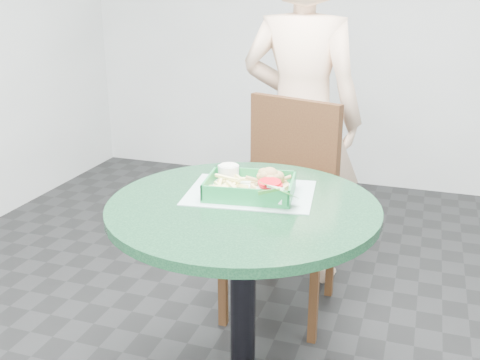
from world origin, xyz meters
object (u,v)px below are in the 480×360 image
(crab_sandwich, at_px, (270,186))
(sauce_ramekin, at_px, (233,175))
(dining_chair, at_px, (286,193))
(food_basket, at_px, (250,196))
(cafe_table, at_px, (243,259))
(diner_person, at_px, (301,109))

(crab_sandwich, relative_size, sauce_ramekin, 1.82)
(sauce_ramekin, bearing_deg, dining_chair, 86.06)
(dining_chair, height_order, food_basket, dining_chair)
(cafe_table, distance_m, food_basket, 0.20)
(cafe_table, distance_m, sauce_ramekin, 0.28)
(cafe_table, relative_size, sauce_ramekin, 12.43)
(dining_chair, xyz_separation_m, crab_sandwich, (0.10, -0.65, 0.27))
(cafe_table, distance_m, crab_sandwich, 0.25)
(sauce_ramekin, bearing_deg, cafe_table, -60.91)
(cafe_table, relative_size, crab_sandwich, 6.83)
(crab_sandwich, distance_m, sauce_ramekin, 0.16)
(crab_sandwich, bearing_deg, diner_person, 96.89)
(diner_person, bearing_deg, crab_sandwich, 101.10)
(sauce_ramekin, bearing_deg, diner_person, 88.09)
(cafe_table, relative_size, dining_chair, 0.90)
(crab_sandwich, bearing_deg, sauce_ramekin, 157.75)
(cafe_table, bearing_deg, diner_person, 93.09)
(cafe_table, height_order, food_basket, food_basket)
(dining_chair, relative_size, diner_person, 0.55)
(diner_person, bearing_deg, cafe_table, 97.30)
(cafe_table, height_order, dining_chair, dining_chair)
(dining_chair, height_order, crab_sandwich, dining_chair)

